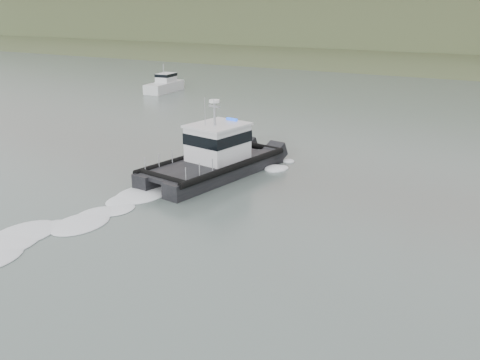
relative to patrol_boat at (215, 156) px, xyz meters
The scene contains 3 objects.
ground 14.67m from the patrol_boat, 60.63° to the right, with size 400.00×400.00×0.00m, color #4A5853.
patrol_boat is the anchor object (origin of this frame).
motorboat 36.98m from the patrol_boat, 132.58° to the left, with size 2.94×6.88×3.67m.
Camera 1 is at (11.31, -16.13, 10.87)m, focal length 40.00 mm.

